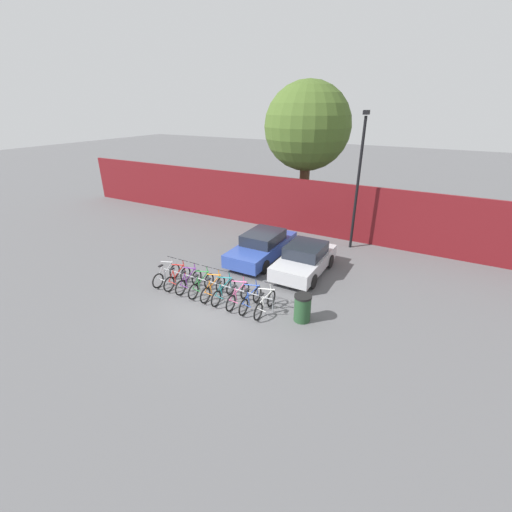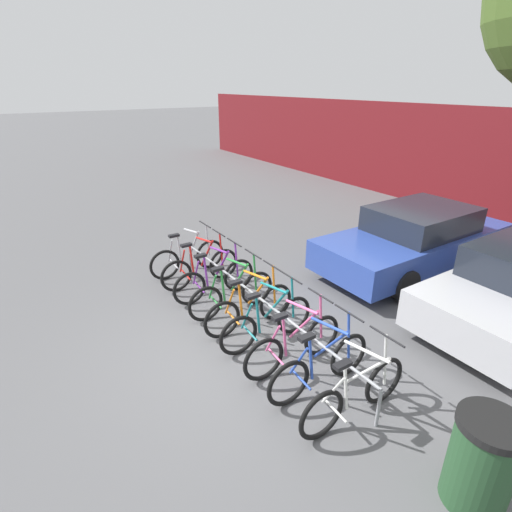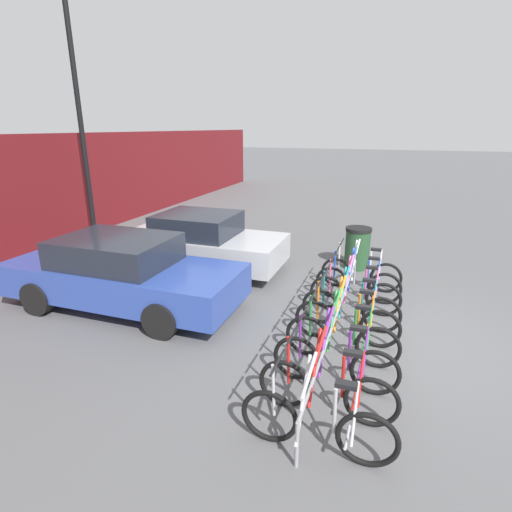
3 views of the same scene
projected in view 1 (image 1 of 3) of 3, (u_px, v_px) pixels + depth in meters
ground_plane at (213, 305)px, 13.38m from camera, size 120.00×120.00×0.00m
hoarding_wall at (306, 207)px, 20.30m from camera, size 36.00×0.16×3.20m
bike_rack at (214, 284)px, 13.90m from camera, size 5.41×0.04×0.57m
bicycle_silver at (166, 275)px, 14.92m from camera, size 0.68×1.71×1.05m
bicycle_red at (177, 278)px, 14.64m from camera, size 0.68×1.71×1.05m
bicycle_purple at (189, 281)px, 14.37m from camera, size 0.68×1.71×1.05m
bicycle_green at (201, 285)px, 14.07m from camera, size 0.68×1.71×1.05m
bicycle_orange at (213, 289)px, 13.81m from camera, size 0.68×1.71×1.05m
bicycle_teal at (224, 292)px, 13.58m from camera, size 0.68×1.71×1.05m
bicycle_pink at (238, 296)px, 13.28m from camera, size 0.68×1.71×1.05m
bicycle_blue at (251, 300)px, 13.03m from camera, size 0.68×1.71×1.05m
bicycle_white at (265, 304)px, 12.75m from camera, size 0.68×1.71×1.05m
car_blue at (262, 246)px, 17.11m from camera, size 1.91×4.60×1.40m
car_silver at (305, 259)px, 15.66m from camera, size 1.91×3.97×1.40m
lamp_post at (359, 177)px, 17.22m from camera, size 0.24×0.44×6.93m
trash_bin at (302, 308)px, 12.25m from camera, size 0.63×0.63×1.03m
tree_behind_hoarding at (307, 127)px, 20.36m from camera, size 5.14×5.14×8.53m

